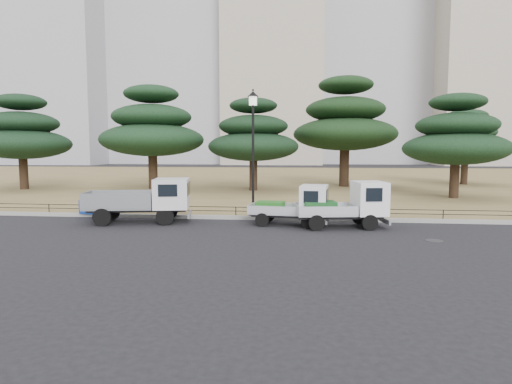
# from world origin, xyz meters

# --- Properties ---
(ground) EXTENTS (220.00, 220.00, 0.00)m
(ground) POSITION_xyz_m (0.00, 0.00, 0.00)
(ground) COLOR black
(lawn) EXTENTS (120.00, 56.00, 0.15)m
(lawn) POSITION_xyz_m (0.00, 30.60, 0.07)
(lawn) COLOR olive
(lawn) RESTS_ON ground
(curb) EXTENTS (120.00, 0.25, 0.16)m
(curb) POSITION_xyz_m (0.00, 2.60, 0.08)
(curb) COLOR gray
(curb) RESTS_ON ground
(truck_large) EXTENTS (4.55, 2.49, 1.88)m
(truck_large) POSITION_xyz_m (-4.72, 1.32, 1.04)
(truck_large) COLOR black
(truck_large) RESTS_ON ground
(truck_kei_front) EXTENTS (3.30, 1.70, 1.68)m
(truck_kei_front) POSITION_xyz_m (1.69, 1.32, 0.83)
(truck_kei_front) COLOR black
(truck_kei_front) RESTS_ON ground
(truck_kei_rear) EXTENTS (3.71, 2.02, 1.84)m
(truck_kei_rear) POSITION_xyz_m (3.79, 1.08, 0.92)
(truck_kei_rear) COLOR black
(truck_kei_rear) RESTS_ON ground
(street_lamp) EXTENTS (0.50, 0.50, 5.54)m
(street_lamp) POSITION_xyz_m (-0.23, 2.90, 3.90)
(street_lamp) COLOR black
(street_lamp) RESTS_ON lawn
(pipe_fence) EXTENTS (38.00, 0.04, 0.40)m
(pipe_fence) POSITION_xyz_m (0.00, 2.75, 0.44)
(pipe_fence) COLOR black
(pipe_fence) RESTS_ON lawn
(tarp_pile) EXTENTS (1.51, 1.19, 0.93)m
(tarp_pile) POSITION_xyz_m (-7.52, 2.81, 0.52)
(tarp_pile) COLOR #133695
(tarp_pile) RESTS_ON lawn
(manhole) EXTENTS (0.60, 0.60, 0.01)m
(manhole) POSITION_xyz_m (6.50, -1.20, 0.01)
(manhole) COLOR #2D2D30
(manhole) RESTS_ON ground
(pine_west_far) EXTENTS (7.08, 7.08, 7.15)m
(pine_west_far) POSITION_xyz_m (-19.20, 14.20, 4.28)
(pine_west_far) COLOR black
(pine_west_far) RESTS_ON lawn
(pine_west_near) EXTENTS (7.86, 7.86, 7.86)m
(pine_west_near) POSITION_xyz_m (-9.51, 15.64, 4.68)
(pine_west_near) COLOR black
(pine_west_near) RESTS_ON lawn
(pine_center_left) EXTENTS (6.63, 6.63, 6.74)m
(pine_center_left) POSITION_xyz_m (-1.66, 15.11, 4.04)
(pine_center_left) COLOR black
(pine_center_left) RESTS_ON lawn
(pine_center_right) EXTENTS (8.39, 8.39, 8.90)m
(pine_center_right) POSITION_xyz_m (5.33, 19.55, 5.31)
(pine_center_right) COLOR black
(pine_center_right) RESTS_ON lawn
(pine_east_near) EXTENTS (6.34, 6.34, 6.40)m
(pine_east_near) POSITION_xyz_m (11.31, 11.44, 3.84)
(pine_east_near) COLOR black
(pine_east_near) RESTS_ON lawn
(pine_east_far) EXTENTS (6.44, 6.44, 6.47)m
(pine_east_far) POSITION_xyz_m (15.94, 22.82, 3.88)
(pine_east_far) COLOR black
(pine_east_far) RESTS_ON lawn
(tower_far_west) EXTENTS (24.00, 20.00, 65.00)m
(tower_far_west) POSITION_xyz_m (-55.00, 80.00, 32.50)
(tower_far_west) COLOR #A0A0A5
(tower_far_west) RESTS_ON ground
(tower_center_left) EXTENTS (22.00, 20.00, 55.00)m
(tower_center_left) POSITION_xyz_m (-5.00, 85.00, 27.50)
(tower_center_left) COLOR #AAA08C
(tower_center_left) RESTS_ON ground
(tower_center_right) EXTENTS (26.00, 24.00, 80.00)m
(tower_center_right) POSITION_xyz_m (18.00, 95.00, 40.00)
(tower_center_right) COLOR #A0A0A5
(tower_center_right) RESTS_ON ground
(tower_east) EXTENTS (20.00, 18.00, 48.00)m
(tower_east) POSITION_xyz_m (40.00, 82.00, 24.00)
(tower_east) COLOR #AAA08C
(tower_east) RESTS_ON ground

